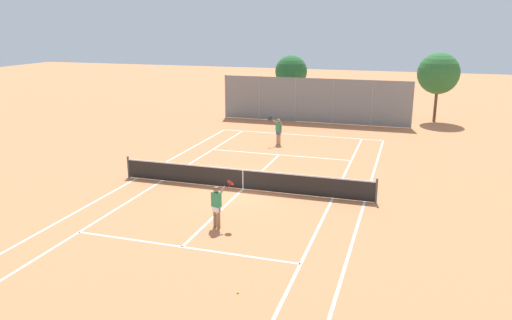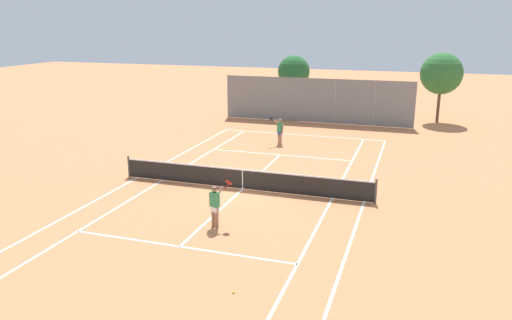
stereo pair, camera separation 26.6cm
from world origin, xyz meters
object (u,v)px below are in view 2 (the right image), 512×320
object	(u,v)px
tree_behind_left	(294,72)
player_near_side	(215,204)
loose_tennis_ball_0	(234,292)
tree_behind_right	(441,74)
player_far_left	(280,130)
loose_tennis_ball_1	(226,149)
tennis_net	(243,178)

from	to	relation	value
tree_behind_left	player_near_side	bearing A→B (deg)	-82.70
loose_tennis_ball_0	tree_behind_left	distance (m)	29.07
player_near_side	tree_behind_right	world-z (taller)	tree_behind_right
player_near_side	player_far_left	world-z (taller)	same
loose_tennis_ball_0	tree_behind_right	size ratio (longest dim) A/B	0.01
loose_tennis_ball_1	tree_behind_right	size ratio (longest dim) A/B	0.01
player_far_left	loose_tennis_ball_1	xyz separation A→B (m)	(-2.71, -2.22, -0.89)
player_far_left	tree_behind_right	size ratio (longest dim) A/B	0.34
tennis_net	tree_behind_left	distance (m)	20.07
tennis_net	loose_tennis_ball_1	world-z (taller)	tennis_net
player_far_left	tree_behind_right	world-z (taller)	tree_behind_right
tennis_net	loose_tennis_ball_1	size ratio (longest dim) A/B	181.82
tennis_net	loose_tennis_ball_0	bearing A→B (deg)	-71.93
player_near_side	loose_tennis_ball_0	size ratio (longest dim) A/B	26.88
loose_tennis_ball_1	loose_tennis_ball_0	bearing A→B (deg)	-67.82
tennis_net	tree_behind_right	size ratio (longest dim) A/B	2.29
player_near_side	tree_behind_right	bearing A→B (deg)	71.04
player_near_side	tree_behind_left	xyz separation A→B (m)	(-3.09, 24.14, 2.49)
loose_tennis_ball_0	loose_tennis_ball_1	distance (m)	16.60
loose_tennis_ball_1	tree_behind_right	bearing A→B (deg)	46.59
player_near_side	loose_tennis_ball_0	bearing A→B (deg)	-61.25
tennis_net	tree_behind_right	distance (m)	21.71
tennis_net	loose_tennis_ball_1	distance (m)	7.55
player_far_left	tree_behind_right	distance (m)	14.56
loose_tennis_ball_0	tree_behind_left	size ratio (longest dim) A/B	0.01
player_near_side	loose_tennis_ball_1	distance (m)	11.85
loose_tennis_ball_0	tree_behind_right	xyz separation A→B (m)	(5.94, 28.28, 3.58)
player_far_left	tree_behind_right	bearing A→B (deg)	48.37
loose_tennis_ball_0	loose_tennis_ball_1	world-z (taller)	same
player_far_left	loose_tennis_ball_1	bearing A→B (deg)	-140.70
tennis_net	player_far_left	distance (m)	8.96
tree_behind_left	tree_behind_right	world-z (taller)	tree_behind_right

